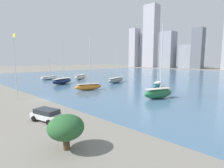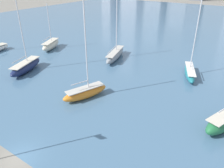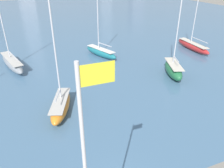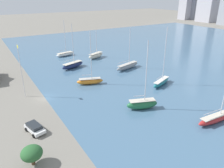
# 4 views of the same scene
# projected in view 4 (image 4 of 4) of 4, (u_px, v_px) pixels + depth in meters

# --- Properties ---
(ground_plane) EXTENTS (500.00, 500.00, 0.00)m
(ground_plane) POSITION_uv_depth(u_px,v_px,m) (45.00, 98.00, 54.19)
(ground_plane) COLOR gray
(harbor_water) EXTENTS (180.00, 140.00, 0.00)m
(harbor_water) POSITION_uv_depth(u_px,v_px,m) (219.00, 58.00, 87.89)
(harbor_water) COLOR #476B89
(harbor_water) RESTS_ON ground_plane
(flag_pole) EXTENTS (1.24, 0.14, 13.31)m
(flag_pole) POSITION_uv_depth(u_px,v_px,m) (21.00, 69.00, 52.31)
(flag_pole) COLOR silver
(flag_pole) RESTS_ON ground_plane
(yard_shrub) EXTENTS (3.23, 3.23, 3.20)m
(yard_shrub) POSITION_uv_depth(u_px,v_px,m) (32.00, 153.00, 32.44)
(yard_shrub) COLOR #4C3823
(yard_shrub) RESTS_ON ground_plane
(sailboat_teal) EXTENTS (4.76, 8.84, 15.99)m
(sailboat_teal) POSITION_uv_depth(u_px,v_px,m) (161.00, 82.00, 61.47)
(sailboat_teal) COLOR #1E757F
(sailboat_teal) RESTS_ON harbor_water
(sailboat_green) EXTENTS (4.39, 7.36, 15.41)m
(sailboat_green) POSITION_uv_depth(u_px,v_px,m) (142.00, 104.00, 48.72)
(sailboat_green) COLOR #236B3D
(sailboat_green) RESTS_ON harbor_water
(sailboat_navy) EXTENTS (5.21, 9.31, 14.98)m
(sailboat_navy) POSITION_uv_depth(u_px,v_px,m) (73.00, 65.00, 75.49)
(sailboat_navy) COLOR #19234C
(sailboat_navy) RESTS_ON harbor_water
(sailboat_cream) EXTENTS (5.10, 8.21, 10.97)m
(sailboat_cream) POSITION_uv_depth(u_px,v_px,m) (96.00, 55.00, 86.92)
(sailboat_cream) COLOR beige
(sailboat_cream) RESTS_ON harbor_water
(sailboat_gray) EXTENTS (4.72, 10.94, 13.79)m
(sailboat_gray) POSITION_uv_depth(u_px,v_px,m) (128.00, 66.00, 74.64)
(sailboat_gray) COLOR gray
(sailboat_gray) RESTS_ON harbor_water
(sailboat_red) EXTENTS (2.40, 10.54, 12.64)m
(sailboat_red) POSITION_uv_depth(u_px,v_px,m) (217.00, 118.00, 43.94)
(sailboat_red) COLOR #B72828
(sailboat_red) RESTS_ON harbor_water
(sailboat_white) EXTENTS (3.89, 8.21, 14.36)m
(sailboat_white) POSITION_uv_depth(u_px,v_px,m) (65.00, 54.00, 90.10)
(sailboat_white) COLOR white
(sailboat_white) RESTS_ON harbor_water
(sailboat_orange) EXTENTS (4.41, 7.66, 14.79)m
(sailboat_orange) POSITION_uv_depth(u_px,v_px,m) (90.00, 81.00, 62.06)
(sailboat_orange) COLOR orange
(sailboat_orange) RESTS_ON harbor_water
(parked_wagon_white) EXTENTS (4.98, 3.22, 1.58)m
(parked_wagon_white) POSITION_uv_depth(u_px,v_px,m) (35.00, 128.00, 40.67)
(parked_wagon_white) COLOR white
(parked_wagon_white) RESTS_ON ground_plane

